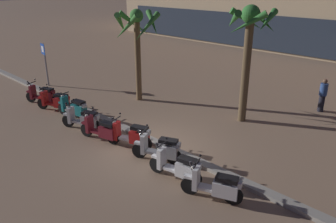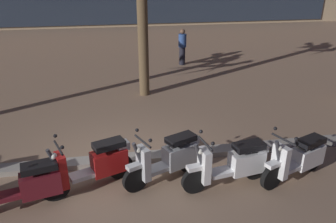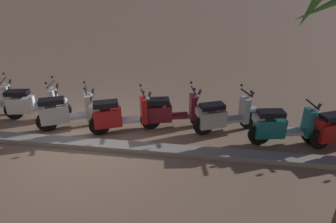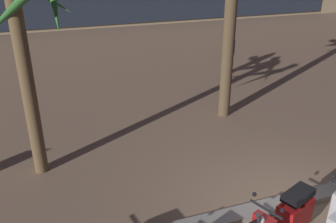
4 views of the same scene
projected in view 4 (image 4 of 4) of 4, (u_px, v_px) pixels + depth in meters
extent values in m
plane|color=#93755B|center=(292.00, 216.00, 6.59)|extent=(200.00, 200.00, 0.00)
cube|color=gray|center=(283.00, 204.00, 6.83)|extent=(60.00, 0.36, 0.12)
cube|color=#283342|center=(59.00, 3.00, 20.86)|extent=(38.01, 0.12, 2.80)
cylinder|color=black|center=(300.00, 216.00, 6.21)|extent=(0.52, 0.28, 0.52)
cube|color=red|center=(294.00, 213.00, 6.00)|extent=(0.75, 0.54, 0.46)
cube|color=black|center=(298.00, 195.00, 5.86)|extent=(0.67, 0.50, 0.12)
cylinder|color=black|center=(266.00, 209.00, 5.23)|extent=(0.24, 0.54, 0.04)
sphere|color=white|center=(261.00, 220.00, 5.23)|extent=(0.12, 0.12, 0.12)
cube|color=silver|center=(306.00, 193.00, 6.07)|extent=(0.30, 0.27, 0.16)
sphere|color=black|center=(282.00, 210.00, 5.03)|extent=(0.07, 0.07, 0.07)
sphere|color=black|center=(254.00, 194.00, 5.36)|extent=(0.07, 0.07, 0.07)
cube|color=silver|center=(336.00, 218.00, 5.75)|extent=(0.36, 0.28, 0.08)
sphere|color=black|center=(334.00, 176.00, 5.79)|extent=(0.07, 0.07, 0.07)
cylinder|color=brown|center=(27.00, 83.00, 7.12)|extent=(0.29, 0.29, 4.10)
cone|color=#3D8438|center=(16.00, 5.00, 5.90)|extent=(1.57, 0.46, 1.33)
cylinder|color=brown|center=(229.00, 41.00, 9.75)|extent=(0.33, 0.33, 4.42)
cylinder|color=black|center=(229.00, 63.00, 14.07)|extent=(0.26, 0.26, 0.78)
cylinder|color=#2D4C8C|center=(230.00, 47.00, 13.79)|extent=(0.34, 0.34, 0.55)
sphere|color=brown|center=(231.00, 37.00, 13.63)|extent=(0.21, 0.21, 0.21)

